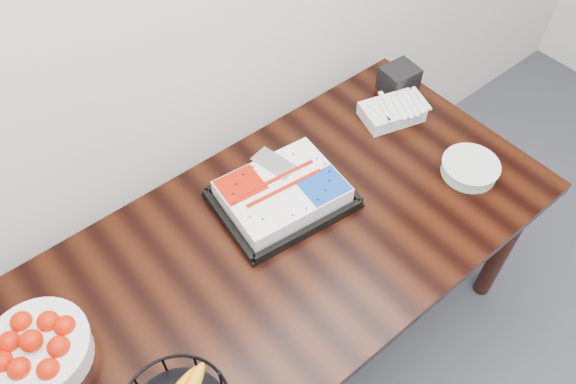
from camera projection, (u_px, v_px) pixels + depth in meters
table at (288, 253)px, 1.86m from camera, size 1.80×0.90×0.75m
cake_tray at (282, 194)px, 1.86m from camera, size 0.47×0.39×0.09m
tangerine_bowl at (36, 347)px, 1.49m from camera, size 0.28×0.28×0.18m
plate_stack at (470, 168)px, 1.95m from camera, size 0.20×0.20×0.05m
fork_bag at (392, 111)px, 2.12m from camera, size 0.25×0.20×0.06m
napkin_box at (399, 79)px, 2.22m from camera, size 0.14×0.13×0.10m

